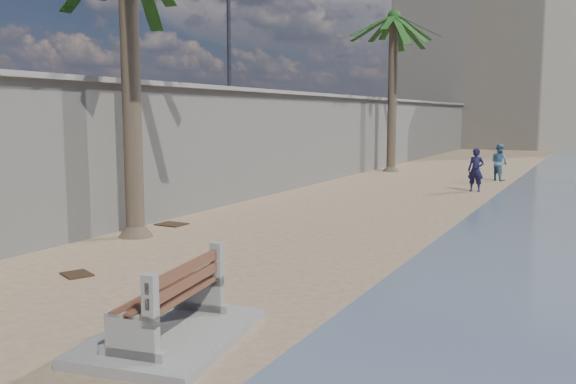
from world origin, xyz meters
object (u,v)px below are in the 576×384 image
(bench_far, at_px, (171,308))
(person_b, at_px, (499,160))
(palm_back, at_px, (394,19))
(person_a, at_px, (476,167))

(bench_far, distance_m, person_b, 21.03)
(bench_far, xyz_separation_m, person_b, (0.77, 21.01, 0.43))
(bench_far, height_order, person_b, person_b)
(bench_far, height_order, palm_back, palm_back)
(palm_back, xyz_separation_m, person_a, (5.12, -6.12, -6.37))
(bench_far, distance_m, person_a, 16.78)
(palm_back, relative_size, person_b, 4.84)
(bench_far, distance_m, palm_back, 24.31)
(bench_far, bearing_deg, palm_back, 101.23)
(person_b, bearing_deg, palm_back, 20.48)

